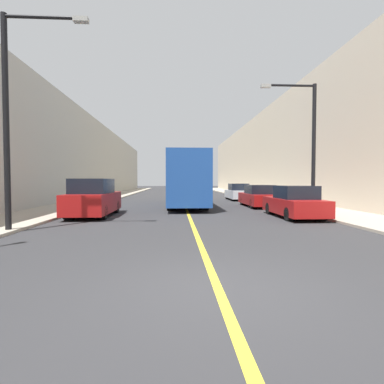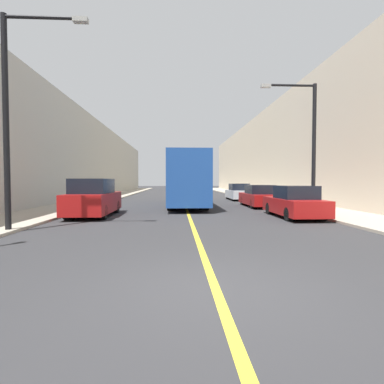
{
  "view_description": "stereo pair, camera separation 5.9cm",
  "coord_description": "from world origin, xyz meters",
  "px_view_note": "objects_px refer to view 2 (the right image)",
  "views": [
    {
      "loc": [
        -0.71,
        -4.8,
        1.79
      ],
      "look_at": [
        0.18,
        10.73,
        1.21
      ],
      "focal_mm": 28.0,
      "sensor_mm": 36.0,
      "label": 1
    },
    {
      "loc": [
        -0.65,
        -4.8,
        1.79
      ],
      "look_at": [
        0.18,
        10.73,
        1.21
      ],
      "focal_mm": 28.0,
      "sensor_mm": 36.0,
      "label": 2
    }
  ],
  "objects_px": {
    "car_right_mid": "(259,197)",
    "street_lamp_right": "(308,138)",
    "bus": "(186,179)",
    "car_right_far": "(238,193)",
    "street_lamp_left": "(14,106)",
    "car_right_near": "(294,203)",
    "parked_suv_left": "(94,199)"
  },
  "relations": [
    {
      "from": "parked_suv_left",
      "to": "street_lamp_right",
      "type": "height_order",
      "value": "street_lamp_right"
    },
    {
      "from": "car_right_mid",
      "to": "street_lamp_right",
      "type": "height_order",
      "value": "street_lamp_right"
    },
    {
      "from": "street_lamp_right",
      "to": "car_right_near",
      "type": "bearing_deg",
      "value": -140.38
    },
    {
      "from": "car_right_mid",
      "to": "street_lamp_right",
      "type": "bearing_deg",
      "value": -77.69
    },
    {
      "from": "parked_suv_left",
      "to": "street_lamp_left",
      "type": "height_order",
      "value": "street_lamp_left"
    },
    {
      "from": "bus",
      "to": "car_right_near",
      "type": "bearing_deg",
      "value": -55.49
    },
    {
      "from": "car_right_near",
      "to": "car_right_mid",
      "type": "bearing_deg",
      "value": 90.56
    },
    {
      "from": "car_right_far",
      "to": "street_lamp_left",
      "type": "xyz_separation_m",
      "value": [
        -11.35,
        -16.92,
        3.65
      ]
    },
    {
      "from": "car_right_near",
      "to": "car_right_far",
      "type": "height_order",
      "value": "car_right_near"
    },
    {
      "from": "parked_suv_left",
      "to": "bus",
      "type": "bearing_deg",
      "value": 52.12
    },
    {
      "from": "bus",
      "to": "parked_suv_left",
      "type": "distance_m",
      "value": 8.02
    },
    {
      "from": "car_right_far",
      "to": "parked_suv_left",
      "type": "bearing_deg",
      "value": -129.31
    },
    {
      "from": "parked_suv_left",
      "to": "car_right_far",
      "type": "xyz_separation_m",
      "value": [
        9.98,
        12.19,
        -0.18
      ]
    },
    {
      "from": "car_right_mid",
      "to": "car_right_far",
      "type": "bearing_deg",
      "value": 89.25
    },
    {
      "from": "bus",
      "to": "car_right_far",
      "type": "xyz_separation_m",
      "value": [
        5.1,
        5.91,
        -1.21
      ]
    },
    {
      "from": "street_lamp_left",
      "to": "bus",
      "type": "bearing_deg",
      "value": 60.41
    },
    {
      "from": "car_right_far",
      "to": "street_lamp_left",
      "type": "relative_size",
      "value": 0.6
    },
    {
      "from": "bus",
      "to": "car_right_mid",
      "type": "xyz_separation_m",
      "value": [
        5.0,
        -1.38,
        -1.22
      ]
    },
    {
      "from": "car_right_far",
      "to": "street_lamp_left",
      "type": "distance_m",
      "value": 20.7
    },
    {
      "from": "bus",
      "to": "car_right_far",
      "type": "relative_size",
      "value": 2.61
    },
    {
      "from": "bus",
      "to": "parked_suv_left",
      "type": "relative_size",
      "value": 2.44
    },
    {
      "from": "car_right_near",
      "to": "street_lamp_left",
      "type": "distance_m",
      "value": 12.43
    },
    {
      "from": "parked_suv_left",
      "to": "street_lamp_left",
      "type": "distance_m",
      "value": 6.02
    },
    {
      "from": "car_right_mid",
      "to": "street_lamp_left",
      "type": "relative_size",
      "value": 0.63
    },
    {
      "from": "street_lamp_left",
      "to": "car_right_far",
      "type": "bearing_deg",
      "value": 56.15
    },
    {
      "from": "bus",
      "to": "car_right_far",
      "type": "height_order",
      "value": "bus"
    },
    {
      "from": "bus",
      "to": "street_lamp_right",
      "type": "distance_m",
      "value": 9.15
    },
    {
      "from": "car_right_near",
      "to": "street_lamp_right",
      "type": "relative_size",
      "value": 0.67
    },
    {
      "from": "street_lamp_left",
      "to": "street_lamp_right",
      "type": "height_order",
      "value": "street_lamp_left"
    },
    {
      "from": "car_right_far",
      "to": "street_lamp_right",
      "type": "height_order",
      "value": "street_lamp_right"
    },
    {
      "from": "street_lamp_left",
      "to": "car_right_mid",
      "type": "bearing_deg",
      "value": 40.55
    },
    {
      "from": "car_right_mid",
      "to": "street_lamp_left",
      "type": "bearing_deg",
      "value": -139.45
    }
  ]
}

